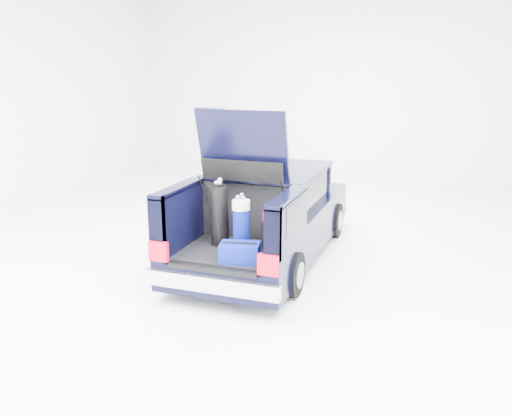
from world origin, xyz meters
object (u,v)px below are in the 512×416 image
at_px(car, 268,216).
at_px(red_suitcase, 274,230).
at_px(blue_golf_bag, 241,225).
at_px(black_golf_bag, 219,215).
at_px(blue_duffel, 240,252).

bearing_deg(car, red_suitcase, -68.59).
relative_size(car, blue_golf_bag, 5.84).
xyz_separation_m(car, blue_golf_bag, (0.13, -1.57, 0.29)).
height_order(car, blue_golf_bag, car).
bearing_deg(red_suitcase, blue_golf_bag, -156.31).
height_order(car, black_golf_bag, car).
xyz_separation_m(car, blue_duffel, (0.26, -1.96, 0.05)).
bearing_deg(car, blue_duffel, -82.49).
height_order(red_suitcase, blue_golf_bag, blue_golf_bag).
distance_m(red_suitcase, black_golf_bag, 0.78).
xyz_separation_m(black_golf_bag, blue_duffel, (0.51, -0.54, -0.30)).
bearing_deg(blue_golf_bag, car, 110.58).
distance_m(red_suitcase, blue_golf_bag, 0.48).
bearing_deg(blue_duffel, red_suitcase, 58.33).
bearing_deg(car, black_golf_bag, -100.06).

